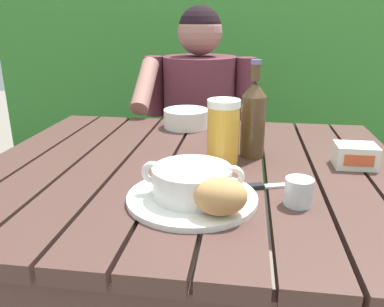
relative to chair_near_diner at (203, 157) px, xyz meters
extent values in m
cube|color=#462D28|center=(-0.42, -0.92, 0.29)|extent=(0.11, 0.96, 0.04)
cube|color=#462D28|center=(-0.30, -0.92, 0.29)|extent=(0.11, 0.96, 0.04)
cube|color=#462D28|center=(-0.17, -0.92, 0.29)|extent=(0.11, 0.96, 0.04)
cube|color=#462D28|center=(-0.05, -0.92, 0.29)|extent=(0.11, 0.96, 0.04)
cube|color=#462D28|center=(0.07, -0.92, 0.29)|extent=(0.11, 0.96, 0.04)
cube|color=#462D28|center=(0.20, -0.92, 0.29)|extent=(0.11, 0.96, 0.04)
cube|color=#462D28|center=(0.32, -0.92, 0.29)|extent=(0.11, 0.96, 0.04)
cube|color=#462D28|center=(0.45, -0.92, 0.29)|extent=(0.11, 0.96, 0.04)
cube|color=#462D28|center=(0.07, -1.37, 0.23)|extent=(1.07, 0.03, 0.08)
cube|color=#462D28|center=(0.07, -0.47, 0.23)|extent=(1.07, 0.03, 0.08)
cube|color=#462D28|center=(-0.44, -0.48, -0.10)|extent=(0.06, 0.06, 0.73)
cube|color=#462D28|center=(0.59, -0.48, -0.10)|extent=(0.06, 0.06, 0.73)
cube|color=#35792F|center=(0.07, 0.94, 0.53)|extent=(3.08, 0.60, 1.97)
cylinder|color=#4C3823|center=(0.93, 1.09, 0.29)|extent=(0.10, 0.10, 1.50)
cylinder|color=#4C3823|center=(0.83, 1.09, 0.25)|extent=(0.10, 0.10, 1.43)
cylinder|color=#3F2D20|center=(0.23, -0.26, -0.24)|extent=(0.04, 0.04, 0.44)
cylinder|color=#3F2D20|center=(-0.23, -0.26, -0.24)|extent=(0.04, 0.04, 0.44)
cylinder|color=#3F2D20|center=(0.23, 0.14, -0.24)|extent=(0.04, 0.04, 0.44)
cylinder|color=#3F2D20|center=(-0.23, 0.14, -0.24)|extent=(0.04, 0.04, 0.44)
cube|color=#3F2D20|center=(0.00, -0.06, -0.01)|extent=(0.49, 0.44, 0.02)
cylinder|color=#3F2D20|center=(0.23, 0.14, 0.22)|extent=(0.04, 0.04, 0.48)
cylinder|color=#3F2D20|center=(-0.23, 0.14, 0.22)|extent=(0.04, 0.04, 0.48)
cube|color=#3F2D20|center=(0.00, 0.14, 0.14)|extent=(0.46, 0.02, 0.04)
cube|color=#3F2D20|center=(0.00, 0.14, 0.26)|extent=(0.46, 0.02, 0.04)
cube|color=#3F2D20|center=(0.00, 0.14, 0.38)|extent=(0.46, 0.02, 0.04)
cylinder|color=#5A2733|center=(0.08, -0.36, -0.24)|extent=(0.11, 0.11, 0.45)
cylinder|color=#5A2733|center=(0.08, -0.26, 0.05)|extent=(0.13, 0.40, 0.13)
cylinder|color=#5A2733|center=(-0.09, -0.36, -0.24)|extent=(0.11, 0.11, 0.45)
cylinder|color=#5A2733|center=(-0.09, -0.26, 0.05)|extent=(0.13, 0.40, 0.13)
cylinder|color=#5A2733|center=(0.00, -0.16, 0.28)|extent=(0.32, 0.32, 0.47)
sphere|color=#99695F|center=(0.00, -0.16, 0.62)|extent=(0.19, 0.19, 0.19)
sphere|color=black|center=(0.00, -0.16, 0.64)|extent=(0.18, 0.18, 0.18)
cylinder|color=#5A2733|center=(0.20, -0.18, 0.39)|extent=(0.08, 0.08, 0.26)
cylinder|color=#5A2733|center=(-0.20, -0.18, 0.39)|extent=(0.08, 0.08, 0.26)
cylinder|color=#99695F|center=(-0.20, -0.34, 0.42)|extent=(0.07, 0.25, 0.21)
cylinder|color=#4B3732|center=(-0.60, -0.84, -0.23)|extent=(0.04, 0.04, 0.46)
cylinder|color=white|center=(0.10, -1.13, 0.31)|extent=(0.28, 0.28, 0.01)
cylinder|color=white|center=(0.10, -1.13, 0.35)|extent=(0.17, 0.17, 0.06)
cylinder|color=#9F4E24|center=(0.10, -1.13, 0.36)|extent=(0.15, 0.15, 0.01)
torus|color=white|center=(0.02, -1.13, 0.37)|extent=(0.05, 0.01, 0.05)
torus|color=white|center=(0.19, -1.13, 0.37)|extent=(0.05, 0.01, 0.05)
ellipsoid|color=tan|center=(0.17, -1.20, 0.36)|extent=(0.11, 0.09, 0.07)
cylinder|color=gold|center=(0.15, -0.89, 0.38)|extent=(0.08, 0.08, 0.15)
cylinder|color=white|center=(0.15, -0.89, 0.47)|extent=(0.08, 0.08, 0.02)
cylinder|color=#4B371F|center=(0.23, -0.83, 0.39)|extent=(0.07, 0.07, 0.17)
cone|color=#4B371F|center=(0.23, -0.83, 0.50)|extent=(0.07, 0.07, 0.04)
cylinder|color=#4B371F|center=(0.23, -0.83, 0.54)|extent=(0.03, 0.03, 0.04)
cylinder|color=slate|center=(0.23, -0.83, 0.57)|extent=(0.03, 0.03, 0.01)
cylinder|color=silver|center=(0.32, -1.12, 0.34)|extent=(0.06, 0.06, 0.06)
cube|color=white|center=(0.49, -0.87, 0.34)|extent=(0.10, 0.08, 0.06)
cube|color=#DE5A32|center=(0.49, -0.91, 0.34)|extent=(0.07, 0.00, 0.03)
cube|color=silver|center=(0.29, -1.03, 0.31)|extent=(0.13, 0.06, 0.00)
cube|color=black|center=(0.22, -1.05, 0.31)|extent=(0.07, 0.04, 0.01)
cylinder|color=white|center=(0.00, -0.55, 0.34)|extent=(0.16, 0.16, 0.06)
camera|label=1|loc=(0.21, -1.87, 0.67)|focal=36.51mm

